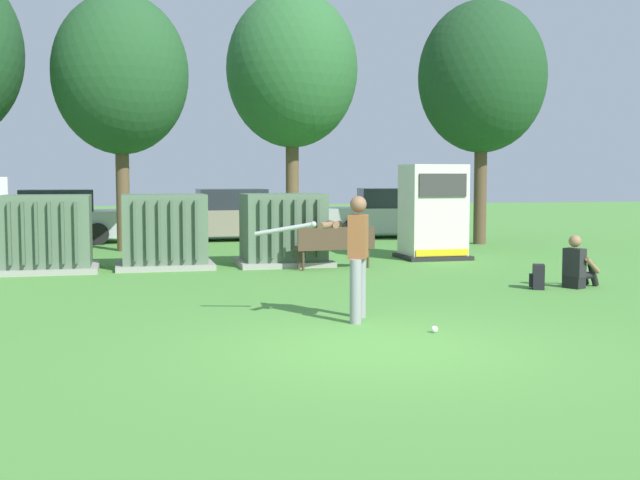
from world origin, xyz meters
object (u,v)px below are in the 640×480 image
Objects in this scene: parked_car_right_of_center at (228,216)px; generator_enclosure at (433,212)px; transformer_west at (47,234)px; batter at (354,251)px; backpack at (538,277)px; park_bench at (335,244)px; sports_ball at (434,329)px; parked_car_rightmost at (388,214)px; seated_spectator at (578,267)px; parked_car_left_of_center at (53,218)px; transformer_mid_west at (164,232)px; transformer_mid_east at (283,230)px.

generator_enclosure is at bearing -58.80° from parked_car_right_of_center.
generator_enclosure reaches higher than parked_car_right_of_center.
transformer_west and parked_car_right_of_center have the same top height.
backpack is (4.07, 2.22, -0.76)m from batter.
park_bench is 7.25m from sports_ball.
transformer_west reaches higher than sports_ball.
batter is at bearing -110.31° from parked_car_rightmost.
batter is (4.71, -7.09, 0.19)m from transformer_west.
parked_car_right_of_center reaches higher than backpack.
parked_car_right_of_center is at bearing 111.23° from seated_spectator.
parked_car_left_of_center reaches higher than sports_ball.
seated_spectator is 2.19× the size of backpack.
generator_enclosure is at bearing 68.44° from sports_ball.
parked_car_right_of_center is (0.07, 14.54, -0.22)m from batter.
park_bench is at bearing 85.43° from sports_ball.
parked_car_right_of_center is at bearing 98.55° from park_bench.
transformer_mid_west is at bearing 141.70° from backpack.
batter reaches higher than sports_ball.
batter is 15.43m from parked_car_left_of_center.
generator_enclosure is at bearing 61.13° from batter.
seated_spectator is (4.09, 3.33, 0.33)m from sports_ball.
seated_spectator is 12.45m from parked_car_rightmost.
parked_car_rightmost is (4.09, 8.55, 0.22)m from park_bench.
transformer_west is 0.48× the size of parked_car_rightmost.
park_bench is 4.18× the size of backpack.
transformer_mid_east is 6.66m from seated_spectator.
transformer_west and parked_car_left_of_center have the same top height.
parked_car_left_of_center reaches higher than seated_spectator.
parked_car_left_of_center and parked_car_rightmost have the same top height.
transformer_mid_east is 2.18× the size of seated_spectator.
transformer_west is at bearing 123.60° from batter.
transformer_west is 0.49× the size of parked_car_left_of_center.
batter reaches higher than parked_car_rightmost.
generator_enclosure is at bearing 7.77° from transformer_mid_east.
transformer_west is 2.18× the size of seated_spectator.
transformer_mid_east is 1.21× the size of batter.
batter reaches higher than transformer_mid_east.
transformer_mid_west is 2.18× the size of seated_spectator.
seated_spectator is at bearing 39.08° from sports_ball.
transformer_west is at bearing -122.63° from parked_car_right_of_center.
generator_enclosure is at bearing -35.99° from parked_car_left_of_center.
transformer_mid_east is at bearing 126.77° from backpack.
park_bench is 0.42× the size of parked_car_rightmost.
parked_car_right_of_center is (-4.00, 12.32, 0.54)m from backpack.
backpack is (8.78, -4.86, -0.57)m from transformer_west.
park_bench is 1.06× the size of batter.
parked_car_left_of_center is (-10.06, 12.31, 0.38)m from seated_spectator.
transformer_mid_west is at bearing 144.87° from seated_spectator.
backpack is 15.41m from parked_car_left_of_center.
transformer_mid_west is at bearing -135.98° from parked_car_rightmost.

